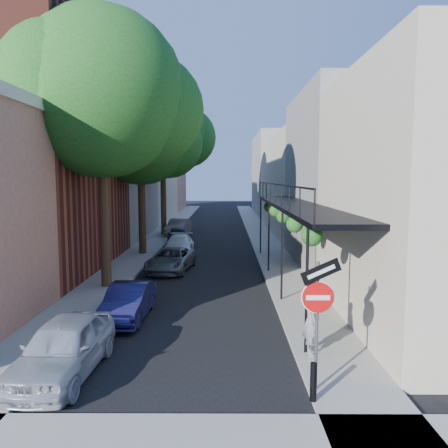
{
  "coord_description": "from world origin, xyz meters",
  "views": [
    {
      "loc": [
        1.22,
        -7.96,
        4.64
      ],
      "look_at": [
        1.14,
        9.38,
        2.8
      ],
      "focal_mm": 35.0,
      "sensor_mm": 36.0,
      "label": 1
    }
  ],
  "objects_px": {
    "oak_far": "(169,132)",
    "parked_car_e": "(177,235)",
    "parked_car_f": "(178,227)",
    "bollard": "(313,382)",
    "parked_car_b": "(128,302)",
    "parked_car_d": "(179,246)",
    "oak_mid": "(148,137)",
    "sign_post": "(318,302)",
    "pedestrian": "(311,321)",
    "oak_near": "(114,98)",
    "parked_car_c": "(171,260)",
    "parked_car_a": "(63,348)"
  },
  "relations": [
    {
      "from": "oak_far",
      "to": "parked_car_e",
      "type": "height_order",
      "value": "oak_far"
    },
    {
      "from": "parked_car_f",
      "to": "bollard",
      "type": "bearing_deg",
      "value": -71.65
    },
    {
      "from": "parked_car_b",
      "to": "parked_car_f",
      "type": "distance_m",
      "value": 20.86
    },
    {
      "from": "bollard",
      "to": "parked_car_b",
      "type": "relative_size",
      "value": 0.23
    },
    {
      "from": "parked_car_d",
      "to": "parked_car_f",
      "type": "bearing_deg",
      "value": 95.5
    },
    {
      "from": "oak_mid",
      "to": "parked_car_b",
      "type": "distance_m",
      "value": 13.9
    },
    {
      "from": "sign_post",
      "to": "oak_mid",
      "type": "distance_m",
      "value": 19.14
    },
    {
      "from": "parked_car_d",
      "to": "pedestrian",
      "type": "distance_m",
      "value": 15.78
    },
    {
      "from": "bollard",
      "to": "parked_car_e",
      "type": "distance_m",
      "value": 22.94
    },
    {
      "from": "parked_car_e",
      "to": "parked_car_f",
      "type": "relative_size",
      "value": 0.81
    },
    {
      "from": "oak_near",
      "to": "parked_car_f",
      "type": "bearing_deg",
      "value": 87.35
    },
    {
      "from": "oak_far",
      "to": "parked_car_c",
      "type": "bearing_deg",
      "value": -82.44
    },
    {
      "from": "parked_car_d",
      "to": "pedestrian",
      "type": "height_order",
      "value": "pedestrian"
    },
    {
      "from": "oak_near",
      "to": "parked_car_e",
      "type": "xyz_separation_m",
      "value": [
        1.13,
        12.58,
        -7.31
      ]
    },
    {
      "from": "parked_car_d",
      "to": "parked_car_e",
      "type": "distance_m",
      "value": 5.03
    },
    {
      "from": "parked_car_a",
      "to": "oak_near",
      "type": "bearing_deg",
      "value": 97.49
    },
    {
      "from": "parked_car_b",
      "to": "pedestrian",
      "type": "xyz_separation_m",
      "value": [
        5.4,
        -3.13,
        0.41
      ]
    },
    {
      "from": "oak_near",
      "to": "parked_car_d",
      "type": "xyz_separation_m",
      "value": [
        1.77,
        7.59,
        -7.28
      ]
    },
    {
      "from": "parked_car_e",
      "to": "oak_mid",
      "type": "bearing_deg",
      "value": -109.48
    },
    {
      "from": "parked_car_d",
      "to": "pedestrian",
      "type": "relative_size",
      "value": 2.36
    },
    {
      "from": "bollard",
      "to": "sign_post",
      "type": "bearing_deg",
      "value": 71.44
    },
    {
      "from": "sign_post",
      "to": "bollard",
      "type": "height_order",
      "value": "sign_post"
    },
    {
      "from": "oak_near",
      "to": "parked_car_f",
      "type": "xyz_separation_m",
      "value": [
        0.77,
        16.6,
        -7.2
      ]
    },
    {
      "from": "parked_car_a",
      "to": "parked_car_d",
      "type": "bearing_deg",
      "value": 88.65
    },
    {
      "from": "bollard",
      "to": "parked_car_b",
      "type": "xyz_separation_m",
      "value": [
        -5.0,
        5.51,
        0.06
      ]
    },
    {
      "from": "oak_mid",
      "to": "parked_car_b",
      "type": "bearing_deg",
      "value": -83.37
    },
    {
      "from": "bollard",
      "to": "oak_mid",
      "type": "relative_size",
      "value": 0.08
    },
    {
      "from": "sign_post",
      "to": "oak_far",
      "type": "xyz_separation_m",
      "value": [
        -6.51,
        26.3,
        6.22
      ]
    },
    {
      "from": "parked_car_a",
      "to": "parked_car_f",
      "type": "relative_size",
      "value": 0.96
    },
    {
      "from": "bollard",
      "to": "oak_far",
      "type": "bearing_deg",
      "value": 103.35
    },
    {
      "from": "parked_car_d",
      "to": "oak_far",
      "type": "bearing_deg",
      "value": 99.71
    },
    {
      "from": "oak_near",
      "to": "parked_car_b",
      "type": "height_order",
      "value": "oak_near"
    },
    {
      "from": "parked_car_b",
      "to": "parked_car_e",
      "type": "distance_m",
      "value": 16.83
    },
    {
      "from": "oak_near",
      "to": "pedestrian",
      "type": "height_order",
      "value": "oak_near"
    },
    {
      "from": "bollard",
      "to": "parked_car_a",
      "type": "height_order",
      "value": "parked_car_a"
    },
    {
      "from": "parked_car_b",
      "to": "parked_car_c",
      "type": "distance_m",
      "value": 7.46
    },
    {
      "from": "oak_mid",
      "to": "parked_car_f",
      "type": "height_order",
      "value": "oak_mid"
    },
    {
      "from": "parked_car_c",
      "to": "pedestrian",
      "type": "xyz_separation_m",
      "value": [
        4.92,
        -10.58,
        0.42
      ]
    },
    {
      "from": "oak_mid",
      "to": "parked_car_f",
      "type": "distance_m",
      "value": 10.76
    },
    {
      "from": "bollard",
      "to": "parked_car_c",
      "type": "bearing_deg",
      "value": 109.24
    },
    {
      "from": "parked_car_b",
      "to": "parked_car_f",
      "type": "bearing_deg",
      "value": 93.08
    },
    {
      "from": "parked_car_b",
      "to": "bollard",
      "type": "bearing_deg",
      "value": -46.36
    },
    {
      "from": "oak_mid",
      "to": "pedestrian",
      "type": "distance_m",
      "value": 17.86
    },
    {
      "from": "bollard",
      "to": "pedestrian",
      "type": "xyz_separation_m",
      "value": [
        0.4,
        2.38,
        0.47
      ]
    },
    {
      "from": "oak_near",
      "to": "parked_car_c",
      "type": "xyz_separation_m",
      "value": [
        1.85,
        3.2,
        -7.31
      ]
    },
    {
      "from": "oak_mid",
      "to": "parked_car_e",
      "type": "distance_m",
      "value": 8.04
    },
    {
      "from": "sign_post",
      "to": "parked_car_d",
      "type": "xyz_separation_m",
      "value": [
        -4.76,
        16.87,
        -1.44
      ]
    },
    {
      "from": "parked_car_a",
      "to": "parked_car_e",
      "type": "relative_size",
      "value": 1.18
    },
    {
      "from": "pedestrian",
      "to": "bollard",
      "type": "bearing_deg",
      "value": 167.87
    },
    {
      "from": "sign_post",
      "to": "parked_car_c",
      "type": "height_order",
      "value": "sign_post"
    }
  ]
}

